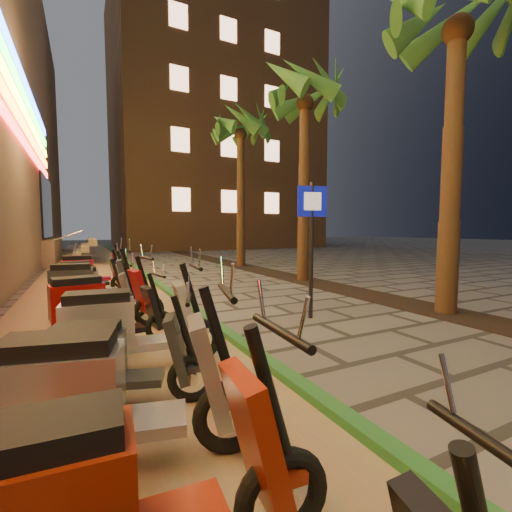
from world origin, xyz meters
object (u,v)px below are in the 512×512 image
scooter_7 (110,319)px  scooter_13 (89,271)px  scooter_8 (96,302)px  scooter_12 (88,276)px  pedestrian_sign (312,231)px  scooter_11 (94,283)px  scooter_5 (113,360)px  scooter_6 (125,326)px  scooter_9 (92,296)px  scooter_10 (87,284)px  scooter_4 (105,395)px  scooter_3 (111,500)px

scooter_7 → scooter_13: scooter_13 is taller
scooter_8 → scooter_12: bearing=81.2°
pedestrian_sign → scooter_11: pedestrian_sign is taller
scooter_5 → scooter_12: (-0.14, 6.18, 0.04)m
scooter_6 → scooter_13: (-0.27, 6.17, -0.00)m
scooter_13 → scooter_12: bearing=-89.3°
pedestrian_sign → scooter_5: (-3.60, -1.87, -1.19)m
scooter_6 → scooter_13: same height
pedestrian_sign → scooter_6: 3.74m
scooter_9 → scooter_10: size_ratio=0.83×
pedestrian_sign → scooter_4: pedestrian_sign is taller
scooter_8 → scooter_12: scooter_8 is taller
scooter_9 → scooter_12: size_ratio=0.92×
pedestrian_sign → scooter_12: (-3.74, 4.31, -1.15)m
scooter_3 → scooter_6: (0.33, 2.66, 0.02)m
scooter_12 → scooter_3: bearing=-95.6°
scooter_3 → scooter_6: size_ratio=0.95×
scooter_8 → scooter_10: (-0.11, 1.88, 0.02)m
scooter_8 → scooter_11: bearing=79.1°
scooter_7 → scooter_12: (-0.22, 4.53, 0.05)m
scooter_13 → pedestrian_sign: bearing=-49.7°
scooter_3 → scooter_7: bearing=90.3°
scooter_4 → scooter_3: bearing=-78.5°
scooter_12 → scooter_8: bearing=-94.3°
scooter_13 → scooter_6: bearing=-83.0°
scooter_10 → scooter_13: 2.55m
scooter_5 → scooter_9: (-0.11, 3.45, 0.01)m
scooter_13 → scooter_5: bearing=-84.8°
scooter_8 → scooter_12: size_ratio=1.07×
scooter_7 → scooter_8: (-0.14, 0.89, 0.08)m
scooter_13 → scooter_11: bearing=-83.4°
pedestrian_sign → scooter_7: size_ratio=1.70×
scooter_3 → scooter_10: (-0.02, 6.28, 0.03)m
pedestrian_sign → scooter_10: pedestrian_sign is taller
scooter_6 → scooter_12: size_ratio=1.10×
scooter_9 → scooter_11: size_ratio=1.00×
scooter_5 → scooter_3: bearing=-76.7°
scooter_11 → scooter_3: bearing=-86.4°
scooter_5 → scooter_12: scooter_12 is taller
scooter_4 → scooter_9: size_ratio=1.19×
scooter_5 → scooter_9: bearing=109.5°
scooter_6 → scooter_8: (-0.24, 1.73, -0.01)m
scooter_9 → scooter_11: bearing=98.8°
scooter_4 → scooter_13: bearing=103.1°
pedestrian_sign → scooter_10: 4.68m
scooter_9 → scooter_13: (0.02, 3.52, 0.09)m
scooter_8 → scooter_13: size_ratio=0.98×
pedestrian_sign → scooter_10: size_ratio=1.39×
scooter_7 → scooter_10: size_ratio=0.82×
scooter_7 → scooter_11: (-0.10, 3.58, 0.01)m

